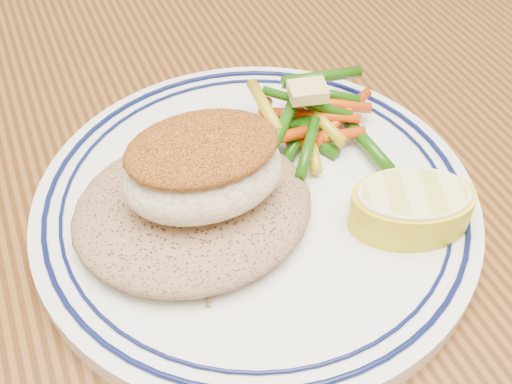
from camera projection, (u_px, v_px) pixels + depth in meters
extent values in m
cube|color=#48270E|center=(228.00, 300.00, 0.36)|extent=(1.50, 0.90, 0.04)
cylinder|color=white|center=(256.00, 207.00, 0.37)|extent=(0.26, 0.26, 0.01)
torus|color=#0A113F|center=(256.00, 197.00, 0.37)|extent=(0.24, 0.24, 0.00)
torus|color=#0A113F|center=(256.00, 197.00, 0.37)|extent=(0.22, 0.22, 0.00)
ellipsoid|color=olive|center=(193.00, 204.00, 0.35)|extent=(0.13, 0.12, 0.03)
ellipsoid|color=#F4E7CA|center=(203.00, 174.00, 0.33)|extent=(0.09, 0.07, 0.04)
ellipsoid|color=#995318|center=(202.00, 148.00, 0.32)|extent=(0.08, 0.06, 0.02)
cylinder|color=#194D09|center=(301.00, 133.00, 0.40)|extent=(0.03, 0.06, 0.01)
cylinder|color=#BC9F14|center=(311.00, 141.00, 0.39)|extent=(0.03, 0.05, 0.01)
cylinder|color=#C33C09|center=(306.00, 113.00, 0.41)|extent=(0.05, 0.03, 0.01)
cylinder|color=#194D09|center=(299.00, 136.00, 0.39)|extent=(0.05, 0.04, 0.02)
cylinder|color=#C33C09|center=(326.00, 138.00, 0.39)|extent=(0.05, 0.02, 0.01)
cylinder|color=#194D09|center=(365.00, 141.00, 0.39)|extent=(0.01, 0.06, 0.01)
cylinder|color=#194D09|center=(319.00, 122.00, 0.40)|extent=(0.01, 0.05, 0.01)
cylinder|color=#194D09|center=(264.00, 130.00, 0.39)|extent=(0.06, 0.02, 0.01)
cylinder|color=#C33C09|center=(343.00, 116.00, 0.40)|extent=(0.05, 0.03, 0.01)
cylinder|color=#BC9F14|center=(318.00, 117.00, 0.40)|extent=(0.01, 0.06, 0.01)
cylinder|color=#C33C09|center=(314.00, 115.00, 0.40)|extent=(0.05, 0.04, 0.01)
cylinder|color=#C33C09|center=(261.00, 125.00, 0.39)|extent=(0.03, 0.05, 0.01)
cylinder|color=#C33C09|center=(330.00, 104.00, 0.40)|extent=(0.05, 0.03, 0.01)
cylinder|color=#194D09|center=(308.00, 147.00, 0.37)|extent=(0.03, 0.04, 0.01)
cylinder|color=#194D09|center=(321.00, 92.00, 0.41)|extent=(0.04, 0.04, 0.01)
cylinder|color=#C33C09|center=(272.00, 140.00, 0.38)|extent=(0.05, 0.01, 0.01)
cylinder|color=#194D09|center=(307.00, 103.00, 0.40)|extent=(0.05, 0.04, 0.01)
cylinder|color=#194D09|center=(322.00, 77.00, 0.41)|extent=(0.06, 0.01, 0.01)
cylinder|color=#194D09|center=(282.00, 126.00, 0.38)|extent=(0.04, 0.04, 0.01)
cylinder|color=#BC9F14|center=(265.00, 106.00, 0.39)|extent=(0.01, 0.05, 0.01)
cube|color=#E4C96F|center=(308.00, 91.00, 0.39)|extent=(0.03, 0.02, 0.01)
torus|color=white|center=(415.00, 193.00, 0.34)|extent=(0.08, 0.08, 0.00)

